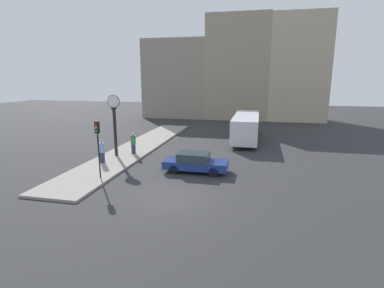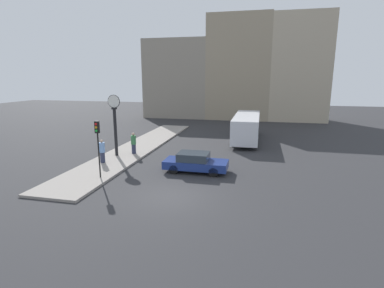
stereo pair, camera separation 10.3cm
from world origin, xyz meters
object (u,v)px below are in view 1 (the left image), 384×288
at_px(bus_distant, 246,126).
at_px(pedestrian_blue_stripe, 102,151).
at_px(traffic_light_near, 98,138).
at_px(street_clock, 115,123).
at_px(pedestrian_green_hoodie, 133,143).
at_px(sedan_car, 195,162).

bearing_deg(bus_distant, pedestrian_blue_stripe, -131.56).
bearing_deg(pedestrian_blue_stripe, traffic_light_near, -63.25).
relative_size(street_clock, pedestrian_blue_stripe, 2.80).
bearing_deg(street_clock, bus_distant, 42.31).
distance_m(street_clock, pedestrian_blue_stripe, 2.87).
bearing_deg(pedestrian_green_hoodie, sedan_car, -28.52).
height_order(bus_distant, traffic_light_near, traffic_light_near).
bearing_deg(pedestrian_blue_stripe, bus_distant, 48.44).
xyz_separation_m(traffic_light_near, street_clock, (-1.57, 5.39, 0.06)).
relative_size(traffic_light_near, pedestrian_green_hoodie, 2.06).
bearing_deg(pedestrian_blue_stripe, pedestrian_green_hoodie, 69.80).
distance_m(sedan_car, pedestrian_blue_stripe, 7.21).
distance_m(bus_distant, traffic_light_near, 16.94).
xyz_separation_m(bus_distant, pedestrian_blue_stripe, (-10.13, -11.42, -0.49)).
bearing_deg(bus_distant, pedestrian_green_hoodie, -137.27).
relative_size(bus_distant, street_clock, 1.95).
xyz_separation_m(sedan_car, pedestrian_green_hoodie, (-6.05, 3.29, 0.35)).
bearing_deg(traffic_light_near, pedestrian_blue_stripe, 116.75).
distance_m(street_clock, pedestrian_green_hoodie, 2.32).
bearing_deg(street_clock, sedan_car, -18.33).
xyz_separation_m(bus_distant, pedestrian_green_hoodie, (-8.97, -8.29, -0.49)).
distance_m(traffic_light_near, pedestrian_green_hoodie, 6.55).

